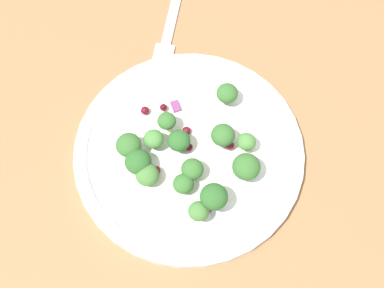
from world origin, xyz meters
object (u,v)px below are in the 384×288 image
Objects in this scene: broccoli_floret_2 at (183,184)px; fork at (172,15)px; broccoli_floret_1 at (196,169)px; plate at (192,151)px; broccoli_floret_0 at (179,141)px.

broccoli_floret_2 is 23.72cm from fork.
broccoli_floret_1 reaches higher than fork.
broccoli_floret_0 reaches higher than plate.
broccoli_floret_1 is at bearing -136.89° from broccoli_floret_2.
plate is 11.52× the size of broccoli_floret_2.
fork is (0.02, -22.12, -2.65)cm from broccoli_floret_1.
plate is at bearing 164.59° from broccoli_floret_0.
broccoli_floret_1 is 2.08cm from broccoli_floret_2.
plate is 10.15× the size of broccoli_floret_0.
broccoli_floret_1 is at bearing 90.69° from plate.
broccoli_floret_1 is 0.13× the size of fork.
fork is (-1.50, -23.54, -2.47)cm from broccoli_floret_2.
broccoli_floret_0 is 1.04× the size of broccoli_floret_1.
plate is 10.59× the size of broccoli_floret_1.
broccoli_floret_0 reaches higher than fork.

